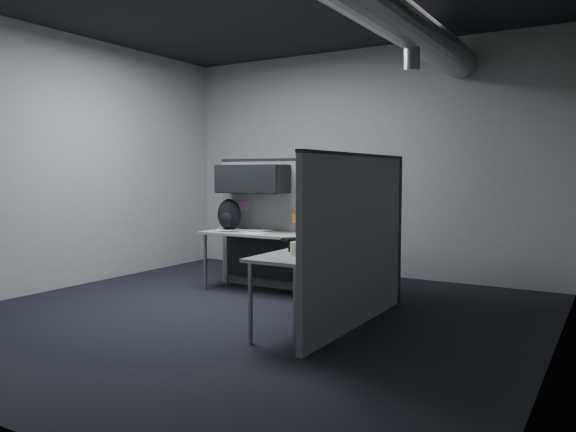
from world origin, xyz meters
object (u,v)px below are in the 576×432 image
Objects in this scene: desk at (296,249)px; phone at (303,247)px; keyboard at (302,239)px; monitor at (347,216)px; backpack at (229,215)px.

desk is 1.06m from phone.
keyboard reaches higher than desk.
phone is (0.09, -1.13, -0.21)m from monitor.
keyboard is 2.00× the size of phone.
monitor is 2.63× the size of phone.
desk is 10.14× the size of phone.
backpack is (-1.74, 1.20, 0.15)m from phone.
backpack is at bearing 158.15° from phone.
phone reaches higher than desk.
monitor is 1.65m from backpack.
keyboard is at bearing -124.40° from monitor.
monitor reaches higher than phone.
monitor is 1.15m from phone.
desk is at bearing 122.72° from keyboard.
monitor is at bearing 36.80° from keyboard.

